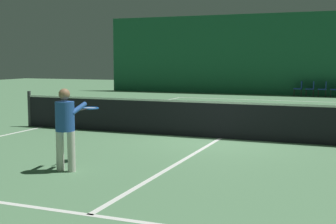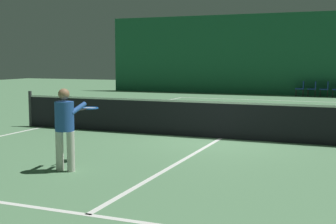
{
  "view_description": "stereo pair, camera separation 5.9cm",
  "coord_description": "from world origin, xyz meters",
  "views": [
    {
      "loc": [
        3.13,
        -11.49,
        2.01
      ],
      "look_at": [
        -0.66,
        -1.96,
        0.86
      ],
      "focal_mm": 50.0,
      "sensor_mm": 36.0,
      "label": 1
    },
    {
      "loc": [
        3.18,
        -11.47,
        2.01
      ],
      "look_at": [
        -0.66,
        -1.96,
        0.86
      ],
      "focal_mm": 50.0,
      "sensor_mm": 36.0,
      "label": 2
    }
  ],
  "objects": [
    {
      "name": "courtside_chair_2",
      "position": [
        1.62,
        15.18,
        0.49
      ],
      "size": [
        0.44,
        0.44,
        0.84
      ],
      "rotation": [
        0.0,
        0.0,
        -1.57
      ],
      "color": "#2D2D2D",
      "rests_on": "ground"
    },
    {
      "name": "court_line_baseline_far",
      "position": [
        0.0,
        11.9,
        0.0
      ],
      "size": [
        11.0,
        0.1,
        0.0
      ],
      "color": "white",
      "rests_on": "ground"
    },
    {
      "name": "ground_plane",
      "position": [
        0.0,
        0.0,
        0.0
      ],
      "size": [
        60.0,
        60.0,
        0.0
      ],
      "primitive_type": "plane",
      "color": "#56845B"
    },
    {
      "name": "court_line_sideline_left",
      "position": [
        -5.5,
        0.0,
        0.0
      ],
      "size": [
        0.1,
        23.8,
        0.0
      ],
      "color": "white",
      "rests_on": "ground"
    },
    {
      "name": "court_line_service_near",
      "position": [
        0.0,
        -6.4,
        0.0
      ],
      "size": [
        8.25,
        0.1,
        0.0
      ],
      "color": "white",
      "rests_on": "ground"
    },
    {
      "name": "court_line_centre",
      "position": [
        0.0,
        0.0,
        0.0
      ],
      "size": [
        0.1,
        12.8,
        0.0
      ],
      "color": "white",
      "rests_on": "ground"
    },
    {
      "name": "tennis_net",
      "position": [
        0.0,
        0.0,
        0.51
      ],
      "size": [
        12.0,
        0.1,
        1.07
      ],
      "color": "black",
      "rests_on": "ground"
    },
    {
      "name": "player_near",
      "position": [
        -1.66,
        -4.41,
        0.88
      ],
      "size": [
        0.4,
        1.29,
        1.5
      ],
      "rotation": [
        0.0,
        0.0,
        1.61
      ],
      "color": "beige",
      "rests_on": "ground"
    },
    {
      "name": "backdrop_curtain",
      "position": [
        0.0,
        15.73,
        2.32
      ],
      "size": [
        23.0,
        0.12,
        4.64
      ],
      "color": "#1E5B3D",
      "rests_on": "ground"
    },
    {
      "name": "courtside_chair_1",
      "position": [
        0.98,
        15.18,
        0.49
      ],
      "size": [
        0.44,
        0.44,
        0.84
      ],
      "rotation": [
        0.0,
        0.0,
        -1.57
      ],
      "color": "#2D2D2D",
      "rests_on": "ground"
    },
    {
      "name": "courtside_chair_0",
      "position": [
        0.34,
        15.18,
        0.49
      ],
      "size": [
        0.44,
        0.44,
        0.84
      ],
      "rotation": [
        0.0,
        0.0,
        -1.57
      ],
      "color": "#2D2D2D",
      "rests_on": "ground"
    },
    {
      "name": "court_line_service_far",
      "position": [
        0.0,
        6.4,
        0.0
      ],
      "size": [
        8.25,
        0.1,
        0.0
      ],
      "color": "white",
      "rests_on": "ground"
    }
  ]
}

